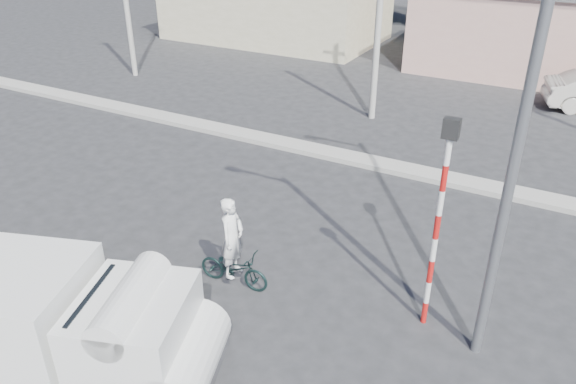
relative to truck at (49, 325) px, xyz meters
The scene contains 9 objects.
ground_plane 3.90m from the truck, 57.92° to the left, with size 120.00×120.00×0.00m, color #29292B.
median 11.35m from the truck, 80.04° to the left, with size 40.00×0.80×0.16m, color #99968E.
truck is the anchor object (origin of this frame).
bicycle 4.06m from the truck, 73.61° to the left, with size 0.58×1.65×0.87m, color black.
cyclist 3.99m from the truck, 73.61° to the left, with size 0.67×0.44×1.85m, color white.
traffic_pole 7.04m from the truck, 41.84° to the left, with size 0.28×0.18×4.36m.
streetlight 8.32m from the truck, 35.31° to the left, with size 2.34×0.22×9.00m.
building_row 25.31m from the truck, 83.07° to the left, with size 37.80×7.30×4.44m.
utility_poles 16.22m from the truck, 71.01° to the left, with size 35.40×0.24×8.00m.
Camera 1 is at (5.03, -7.51, 7.65)m, focal length 35.00 mm.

